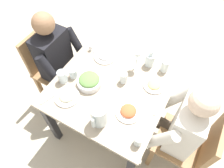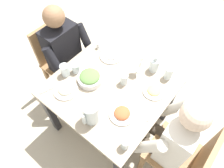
# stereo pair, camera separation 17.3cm
# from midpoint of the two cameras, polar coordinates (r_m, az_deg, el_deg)

# --- Properties ---
(ground_plane) EXTENTS (8.00, 8.00, 0.00)m
(ground_plane) POSITION_cam_midpoint_polar(r_m,az_deg,el_deg) (2.35, 1.89, -10.71)
(ground_plane) COLOR #B7AD99
(dining_table) EXTENTS (0.94, 0.94, 0.72)m
(dining_table) POSITION_cam_midpoint_polar(r_m,az_deg,el_deg) (1.82, 2.40, -2.66)
(dining_table) COLOR gray
(dining_table) RESTS_ON ground_plane
(chair_near) EXTENTS (0.40, 0.40, 0.86)m
(chair_near) POSITION_cam_midpoint_polar(r_m,az_deg,el_deg) (2.30, -12.41, 7.08)
(chair_near) COLOR #997047
(chair_near) RESTS_ON ground_plane
(chair_far) EXTENTS (0.40, 0.40, 0.86)m
(chair_far) POSITION_cam_midpoint_polar(r_m,az_deg,el_deg) (1.84, 22.23, -18.43)
(chair_far) COLOR #997047
(chair_far) RESTS_ON ground_plane
(diner_near) EXTENTS (0.48, 0.53, 1.15)m
(diner_near) POSITION_cam_midpoint_polar(r_m,az_deg,el_deg) (2.08, -9.27, 7.27)
(diner_near) COLOR black
(diner_near) RESTS_ON ground_plane
(diner_far) EXTENTS (0.48, 0.53, 1.15)m
(diner_far) POSITION_cam_midpoint_polar(r_m,az_deg,el_deg) (1.69, 17.72, -13.39)
(diner_far) COLOR silver
(diner_far) RESTS_ON ground_plane
(water_pitcher) EXTENTS (0.16, 0.12, 0.19)m
(water_pitcher) POSITION_cam_midpoint_polar(r_m,az_deg,el_deg) (1.48, -2.48, -8.14)
(water_pitcher) COLOR silver
(water_pitcher) RESTS_ON dining_table
(salad_bowl) EXTENTS (0.21, 0.21, 0.09)m
(salad_bowl) POSITION_cam_midpoint_polar(r_m,az_deg,el_deg) (1.72, -3.27, 1.56)
(salad_bowl) COLOR white
(salad_bowl) RESTS_ON dining_table
(plate_fries) EXTENTS (0.18, 0.18, 0.04)m
(plate_fries) POSITION_cam_midpoint_polar(r_m,az_deg,el_deg) (1.73, 14.35, -2.02)
(plate_fries) COLOR white
(plate_fries) RESTS_ON dining_table
(plate_rice_curry) EXTENTS (0.20, 0.20, 0.05)m
(plate_rice_curry) POSITION_cam_midpoint_polar(r_m,az_deg,el_deg) (1.58, 5.98, -8.33)
(plate_rice_curry) COLOR white
(plate_rice_curry) RESTS_ON dining_table
(plate_beans) EXTENTS (0.20, 0.20, 0.04)m
(plate_beans) POSITION_cam_midpoint_polar(r_m,az_deg,el_deg) (1.71, -9.90, -1.77)
(plate_beans) COLOR white
(plate_beans) RESTS_ON dining_table
(plate_yoghurt) EXTENTS (0.21, 0.21, 0.04)m
(plate_yoghurt) POSITION_cam_midpoint_polar(r_m,az_deg,el_deg) (1.92, 2.27, 7.82)
(plate_yoghurt) COLOR white
(plate_yoghurt) RESTS_ON dining_table
(water_glass_by_pitcher) EXTENTS (0.08, 0.08, 0.11)m
(water_glass_by_pitcher) POSITION_cam_midpoint_polar(r_m,az_deg,el_deg) (1.78, -10.21, 3.62)
(water_glass_by_pitcher) COLOR silver
(water_glass_by_pitcher) RESTS_ON dining_table
(water_glass_center) EXTENTS (0.06, 0.06, 0.10)m
(water_glass_center) POSITION_cam_midpoint_polar(r_m,az_deg,el_deg) (1.71, 6.26, 1.11)
(water_glass_center) COLOR silver
(water_glass_center) RESTS_ON dining_table
(water_glass_far_left) EXTENTS (0.07, 0.07, 0.11)m
(water_glass_far_left) POSITION_cam_midpoint_polar(r_m,az_deg,el_deg) (1.82, 18.06, 2.68)
(water_glass_far_left) COLOR silver
(water_glass_far_left) RESTS_ON dining_table
(water_glass_far_right) EXTENTS (0.06, 0.06, 0.09)m
(water_glass_far_right) POSITION_cam_midpoint_polar(r_m,az_deg,el_deg) (1.46, 7.23, -16.39)
(water_glass_far_right) COLOR silver
(water_glass_far_right) RESTS_ON dining_table
(water_glass_near_left) EXTENTS (0.07, 0.07, 0.09)m
(water_glass_near_left) POSITION_cam_midpoint_polar(r_m,az_deg,el_deg) (1.80, -7.25, 4.23)
(water_glass_near_left) COLOR silver
(water_glass_near_left) RESTS_ON dining_table
(wine_glass) EXTENTS (0.08, 0.08, 0.20)m
(wine_glass) POSITION_cam_midpoint_polar(r_m,az_deg,el_deg) (1.74, 10.87, 6.47)
(wine_glass) COLOR silver
(wine_glass) RESTS_ON dining_table
(oil_carafe) EXTENTS (0.08, 0.08, 0.16)m
(oil_carafe) POSITION_cam_midpoint_polar(r_m,az_deg,el_deg) (1.84, 14.27, 4.83)
(oil_carafe) COLOR silver
(oil_carafe) RESTS_ON dining_table
(salt_shaker) EXTENTS (0.03, 0.03, 0.05)m
(salt_shaker) POSITION_cam_midpoint_polar(r_m,az_deg,el_deg) (1.99, -1.37, 10.39)
(salt_shaker) COLOR white
(salt_shaker) RESTS_ON dining_table
(fork_near) EXTENTS (0.17, 0.07, 0.01)m
(fork_near) POSITION_cam_midpoint_polar(r_m,az_deg,el_deg) (2.03, 0.38, 10.57)
(fork_near) COLOR silver
(fork_near) RESTS_ON dining_table
(knife_near) EXTENTS (0.18, 0.08, 0.01)m
(knife_near) POSITION_cam_midpoint_polar(r_m,az_deg,el_deg) (1.75, -13.96, -1.29)
(knife_near) COLOR silver
(knife_near) RESTS_ON dining_table
(fork_far) EXTENTS (0.17, 0.08, 0.01)m
(fork_far) POSITION_cam_midpoint_polar(r_m,az_deg,el_deg) (1.64, 13.79, -7.72)
(fork_far) COLOR silver
(fork_far) RESTS_ON dining_table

